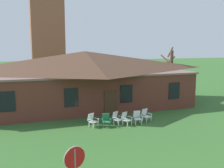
# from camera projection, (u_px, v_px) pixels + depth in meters

# --- Properties ---
(brick_building) EXTENTS (19.55, 10.40, 5.28)m
(brick_building) POSITION_uv_depth(u_px,v_px,m) (85.00, 77.00, 25.75)
(brick_building) COLOR brown
(brick_building) RESTS_ON ground
(dome_tower) EXTENTS (5.18, 5.18, 19.23)m
(dome_tower) POSITION_uv_depth(u_px,v_px,m) (47.00, 26.00, 39.47)
(dome_tower) COLOR #93563D
(dome_tower) RESTS_ON ground
(stop_sign) EXTENTS (0.77, 0.27, 2.48)m
(stop_sign) POSITION_uv_depth(u_px,v_px,m) (75.00, 167.00, 8.68)
(stop_sign) COLOR slate
(stop_sign) RESTS_ON ground
(lawn_chair_by_porch) EXTENTS (0.81, 0.85, 0.96)m
(lawn_chair_by_porch) POSITION_uv_depth(u_px,v_px,m) (92.00, 120.00, 18.67)
(lawn_chair_by_porch) COLOR silver
(lawn_chair_by_porch) RESTS_ON ground
(lawn_chair_near_door) EXTENTS (0.72, 0.76, 0.96)m
(lawn_chair_near_door) POSITION_uv_depth(u_px,v_px,m) (106.00, 120.00, 18.69)
(lawn_chair_near_door) COLOR #28704C
(lawn_chair_near_door) RESTS_ON ground
(lawn_chair_left_end) EXTENTS (0.83, 0.86, 0.96)m
(lawn_chair_left_end) POSITION_uv_depth(u_px,v_px,m) (117.00, 118.00, 19.20)
(lawn_chair_left_end) COLOR white
(lawn_chair_left_end) RESTS_ON ground
(lawn_chair_middle) EXTENTS (0.81, 0.85, 0.96)m
(lawn_chair_middle) POSITION_uv_depth(u_px,v_px,m) (126.00, 118.00, 19.08)
(lawn_chair_middle) COLOR silver
(lawn_chair_middle) RESTS_ON ground
(lawn_chair_right_end) EXTENTS (0.70, 0.74, 0.96)m
(lawn_chair_right_end) POSITION_uv_depth(u_px,v_px,m) (137.00, 117.00, 19.42)
(lawn_chair_right_end) COLOR white
(lawn_chair_right_end) RESTS_ON ground
(lawn_chair_far_side) EXTENTS (0.74, 0.79, 0.96)m
(lawn_chair_far_side) POSITION_uv_depth(u_px,v_px,m) (146.00, 115.00, 20.04)
(lawn_chair_far_side) COLOR white
(lawn_chair_far_side) RESTS_ON ground
(bare_tree_beside_building) EXTENTS (2.04, 2.05, 5.69)m
(bare_tree_beside_building) POSITION_uv_depth(u_px,v_px,m) (171.00, 71.00, 29.39)
(bare_tree_beside_building) COLOR brown
(bare_tree_beside_building) RESTS_ON ground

